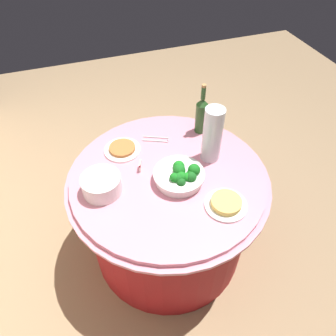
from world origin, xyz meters
name	(u,v)px	position (x,y,z in m)	size (l,w,h in m)	color
ground_plane	(168,244)	(0.00, 0.00, 0.00)	(6.00, 6.00, 0.00)	#9E7F5B
buffet_table	(168,213)	(0.00, 0.00, 0.38)	(1.16, 1.16, 0.74)	maroon
broccoli_bowl	(180,176)	(-0.07, -0.05, 0.78)	(0.28, 0.28, 0.11)	white
plate_stack	(102,184)	(0.00, 0.37, 0.79)	(0.21, 0.21, 0.10)	white
wine_bottle	(201,114)	(0.30, -0.32, 0.87)	(0.07, 0.07, 0.34)	#264E20
decorative_fruit_vase	(212,138)	(0.05, -0.28, 0.89)	(0.11, 0.11, 0.34)	silver
serving_tongs	(157,139)	(0.31, -0.03, 0.74)	(0.11, 0.16, 0.01)	silver
food_plate_peanuts	(122,149)	(0.28, 0.20, 0.75)	(0.22, 0.22, 0.03)	white
food_plate_noodles	(226,204)	(-0.31, -0.21, 0.76)	(0.22, 0.22, 0.04)	white
label_placard_front	(140,165)	(0.09, 0.14, 0.77)	(0.05, 0.03, 0.05)	white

